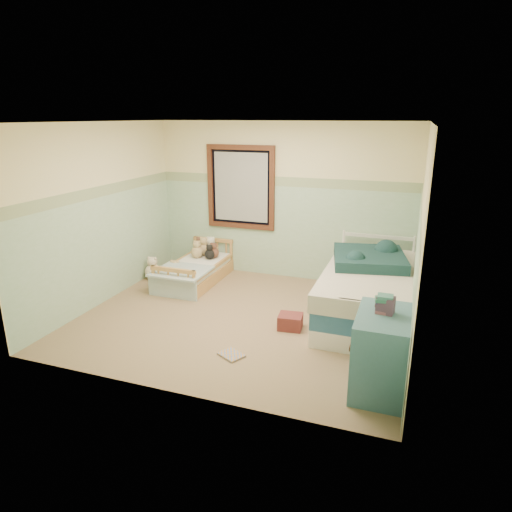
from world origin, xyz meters
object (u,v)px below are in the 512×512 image
(floor_book, at_px, (231,355))
(red_pillow, at_px, (290,322))
(twin_bed_frame, at_px, (367,309))
(plush_floor_cream, at_px, (153,272))
(dresser, at_px, (381,353))
(plush_floor_tan, at_px, (175,275))
(toddler_bed_frame, at_px, (196,276))

(floor_book, bearing_deg, red_pillow, 91.95)
(twin_bed_frame, distance_m, red_pillow, 1.10)
(plush_floor_cream, xyz_separation_m, floor_book, (2.16, -1.88, -0.12))
(twin_bed_frame, bearing_deg, dresser, -79.99)
(dresser, relative_size, red_pillow, 2.69)
(plush_floor_tan, bearing_deg, dresser, -30.75)
(plush_floor_tan, height_order, red_pillow, plush_floor_tan)
(plush_floor_cream, bearing_deg, red_pillow, -20.92)
(toddler_bed_frame, xyz_separation_m, floor_book, (1.46, -2.02, -0.08))
(floor_book, bearing_deg, dresser, 24.42)
(plush_floor_cream, height_order, dresser, dresser)
(toddler_bed_frame, height_order, floor_book, toddler_bed_frame)
(plush_floor_cream, xyz_separation_m, twin_bed_frame, (3.47, -0.33, -0.02))
(plush_floor_cream, bearing_deg, plush_floor_tan, 1.43)
(plush_floor_cream, distance_m, red_pillow, 2.79)
(plush_floor_tan, distance_m, floor_book, 2.58)
(plush_floor_cream, height_order, floor_book, plush_floor_cream)
(toddler_bed_frame, height_order, plush_floor_cream, plush_floor_cream)
(toddler_bed_frame, distance_m, floor_book, 2.49)
(twin_bed_frame, xyz_separation_m, dresser, (0.29, -1.66, 0.29))
(plush_floor_tan, relative_size, red_pillow, 0.84)
(plush_floor_cream, height_order, twin_bed_frame, plush_floor_cream)
(dresser, height_order, floor_book, dresser)
(twin_bed_frame, height_order, dresser, dresser)
(plush_floor_cream, distance_m, plush_floor_tan, 0.41)
(plush_floor_tan, distance_m, dresser, 3.92)
(twin_bed_frame, distance_m, dresser, 1.71)
(twin_bed_frame, distance_m, floor_book, 2.03)
(plush_floor_cream, bearing_deg, toddler_bed_frame, 10.97)
(dresser, bearing_deg, plush_floor_cream, 152.19)
(dresser, bearing_deg, toddler_bed_frame, 145.25)
(twin_bed_frame, relative_size, dresser, 2.74)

